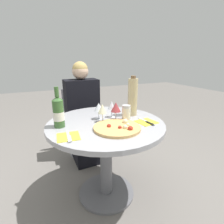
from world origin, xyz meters
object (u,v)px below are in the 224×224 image
at_px(chair_behind_diner, 82,122).
at_px(wine_bottle, 58,112).
at_px(seated_diner, 84,118).
at_px(tall_carafe, 133,97).
at_px(pizza_large, 118,127).
at_px(dining_table, 106,140).

height_order(chair_behind_diner, wine_bottle, wine_bottle).
xyz_separation_m(seated_diner, tall_carafe, (0.29, -0.64, 0.36)).
distance_m(seated_diner, tall_carafe, 0.79).
xyz_separation_m(chair_behind_diner, seated_diner, (-0.00, -0.15, 0.10)).
relative_size(chair_behind_diner, seated_diner, 0.71).
relative_size(seated_diner, tall_carafe, 3.30).
distance_m(seated_diner, pizza_large, 0.91).
height_order(seated_diner, tall_carafe, seated_diner).
bearing_deg(wine_bottle, chair_behind_diner, 64.86).
distance_m(dining_table, chair_behind_diner, 0.87).
relative_size(chair_behind_diner, pizza_large, 2.39).
bearing_deg(chair_behind_diner, seated_diner, 90.00).
bearing_deg(tall_carafe, seated_diner, 113.93).
xyz_separation_m(wine_bottle, tall_carafe, (0.66, 0.02, 0.05)).
xyz_separation_m(seated_diner, pizza_large, (0.01, -0.89, 0.20)).
height_order(chair_behind_diner, tall_carafe, tall_carafe).
bearing_deg(dining_table, chair_behind_diner, 89.03).
distance_m(chair_behind_diner, tall_carafe, 0.96).
relative_size(dining_table, wine_bottle, 3.11).
bearing_deg(tall_carafe, wine_bottle, -178.21).
xyz_separation_m(chair_behind_diner, wine_bottle, (-0.38, -0.81, 0.41)).
height_order(pizza_large, wine_bottle, wine_bottle).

